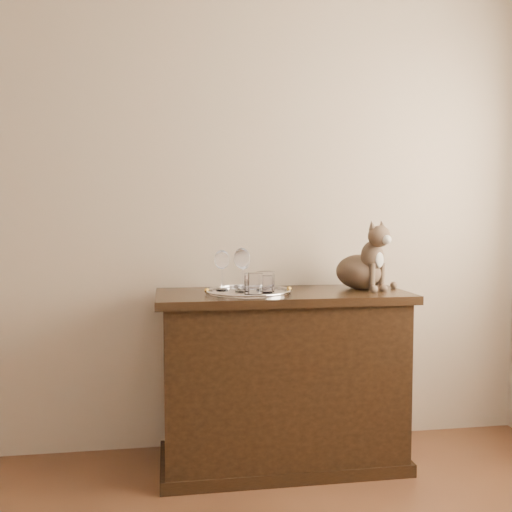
{
  "coord_description": "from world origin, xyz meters",
  "views": [
    {
      "loc": [
        0.05,
        -0.72,
        1.21
      ],
      "look_at": [
        0.47,
        1.95,
        1.02
      ],
      "focal_mm": 40.0,
      "sensor_mm": 36.0,
      "label": 1
    }
  ],
  "objects_px": {
    "sideboard": "(282,379)",
    "wine_glass_b": "(243,270)",
    "tray": "(249,293)",
    "wine_glass_a": "(222,270)",
    "wine_glass_d": "(242,270)",
    "tumbler_b": "(254,284)",
    "tumbler_c": "(265,282)",
    "cat": "(360,255)",
    "tumbler_a": "(265,284)"
  },
  "relations": [
    {
      "from": "sideboard",
      "to": "wine_glass_b",
      "type": "relative_size",
      "value": 6.5
    },
    {
      "from": "tray",
      "to": "wine_glass_a",
      "type": "height_order",
      "value": "wine_glass_a"
    },
    {
      "from": "wine_glass_d",
      "to": "tumbler_b",
      "type": "distance_m",
      "value": 0.13
    },
    {
      "from": "tumbler_b",
      "to": "tumbler_c",
      "type": "xyz_separation_m",
      "value": [
        0.07,
        0.09,
        -0.0
      ]
    },
    {
      "from": "cat",
      "to": "sideboard",
      "type": "bearing_deg",
      "value": 165.01
    },
    {
      "from": "tumbler_c",
      "to": "wine_glass_a",
      "type": "bearing_deg",
      "value": 157.49
    },
    {
      "from": "sideboard",
      "to": "tumbler_b",
      "type": "xyz_separation_m",
      "value": [
        -0.16,
        -0.12,
        0.48
      ]
    },
    {
      "from": "tray",
      "to": "tumbler_a",
      "type": "height_order",
      "value": "tumbler_a"
    },
    {
      "from": "tumbler_c",
      "to": "sideboard",
      "type": "bearing_deg",
      "value": 19.85
    },
    {
      "from": "wine_glass_d",
      "to": "cat",
      "type": "height_order",
      "value": "cat"
    },
    {
      "from": "sideboard",
      "to": "wine_glass_a",
      "type": "height_order",
      "value": "wine_glass_a"
    },
    {
      "from": "tumbler_a",
      "to": "wine_glass_d",
      "type": "bearing_deg",
      "value": 145.3
    },
    {
      "from": "sideboard",
      "to": "tumbler_c",
      "type": "relative_size",
      "value": 12.67
    },
    {
      "from": "sideboard",
      "to": "wine_glass_b",
      "type": "height_order",
      "value": "wine_glass_b"
    },
    {
      "from": "tumbler_a",
      "to": "tumbler_b",
      "type": "distance_m",
      "value": 0.08
    },
    {
      "from": "tray",
      "to": "wine_glass_a",
      "type": "xyz_separation_m",
      "value": [
        -0.12,
        0.08,
        0.1
      ]
    },
    {
      "from": "wine_glass_d",
      "to": "tumbler_c",
      "type": "distance_m",
      "value": 0.12
    },
    {
      "from": "tray",
      "to": "tumbler_c",
      "type": "height_order",
      "value": "tumbler_c"
    },
    {
      "from": "wine_glass_d",
      "to": "tumbler_a",
      "type": "relative_size",
      "value": 2.57
    },
    {
      "from": "wine_glass_b",
      "to": "tumbler_b",
      "type": "bearing_deg",
      "value": -83.57
    },
    {
      "from": "tray",
      "to": "wine_glass_b",
      "type": "distance_m",
      "value": 0.13
    },
    {
      "from": "wine_glass_a",
      "to": "tumbler_a",
      "type": "height_order",
      "value": "wine_glass_a"
    },
    {
      "from": "wine_glass_a",
      "to": "wine_glass_b",
      "type": "distance_m",
      "value": 0.11
    },
    {
      "from": "sideboard",
      "to": "wine_glass_a",
      "type": "bearing_deg",
      "value": 170.14
    },
    {
      "from": "sideboard",
      "to": "wine_glass_b",
      "type": "xyz_separation_m",
      "value": [
        -0.18,
        0.06,
        0.53
      ]
    },
    {
      "from": "wine_glass_a",
      "to": "tumbler_b",
      "type": "xyz_separation_m",
      "value": [
        0.13,
        -0.17,
        -0.05
      ]
    },
    {
      "from": "wine_glass_a",
      "to": "tumbler_c",
      "type": "bearing_deg",
      "value": -22.51
    },
    {
      "from": "wine_glass_b",
      "to": "tumbler_a",
      "type": "height_order",
      "value": "wine_glass_b"
    },
    {
      "from": "wine_glass_b",
      "to": "wine_glass_a",
      "type": "bearing_deg",
      "value": -172.41
    },
    {
      "from": "tumbler_a",
      "to": "tumbler_c",
      "type": "distance_m",
      "value": 0.05
    },
    {
      "from": "tumbler_c",
      "to": "wine_glass_d",
      "type": "bearing_deg",
      "value": 169.13
    },
    {
      "from": "wine_glass_d",
      "to": "tumbler_b",
      "type": "bearing_deg",
      "value": -70.96
    },
    {
      "from": "wine_glass_b",
      "to": "tumbler_a",
      "type": "bearing_deg",
      "value": -60.31
    },
    {
      "from": "tray",
      "to": "cat",
      "type": "bearing_deg",
      "value": 8.67
    },
    {
      "from": "wine_glass_b",
      "to": "wine_glass_d",
      "type": "height_order",
      "value": "wine_glass_d"
    },
    {
      "from": "wine_glass_a",
      "to": "wine_glass_d",
      "type": "height_order",
      "value": "wine_glass_d"
    },
    {
      "from": "tumbler_a",
      "to": "wine_glass_b",
      "type": "bearing_deg",
      "value": 119.69
    },
    {
      "from": "wine_glass_a",
      "to": "tumbler_b",
      "type": "height_order",
      "value": "wine_glass_a"
    },
    {
      "from": "sideboard",
      "to": "tumbler_c",
      "type": "height_order",
      "value": "tumbler_c"
    },
    {
      "from": "tumbler_b",
      "to": "tumbler_a",
      "type": "bearing_deg",
      "value": 35.44
    },
    {
      "from": "sideboard",
      "to": "wine_glass_d",
      "type": "distance_m",
      "value": 0.57
    },
    {
      "from": "tumbler_a",
      "to": "tumbler_b",
      "type": "bearing_deg",
      "value": -144.56
    },
    {
      "from": "cat",
      "to": "tray",
      "type": "bearing_deg",
      "value": 165.59
    },
    {
      "from": "sideboard",
      "to": "tumbler_c",
      "type": "distance_m",
      "value": 0.49
    },
    {
      "from": "tray",
      "to": "wine_glass_a",
      "type": "relative_size",
      "value": 2.07
    },
    {
      "from": "tray",
      "to": "tumbler_b",
      "type": "bearing_deg",
      "value": -83.97
    },
    {
      "from": "tumbler_b",
      "to": "tumbler_c",
      "type": "height_order",
      "value": "tumbler_b"
    },
    {
      "from": "tumbler_a",
      "to": "tumbler_b",
      "type": "xyz_separation_m",
      "value": [
        -0.06,
        -0.04,
        0.01
      ]
    },
    {
      "from": "tumbler_b",
      "to": "tray",
      "type": "bearing_deg",
      "value": 96.03
    },
    {
      "from": "tumbler_c",
      "to": "wine_glass_b",
      "type": "bearing_deg",
      "value": 133.74
    }
  ]
}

